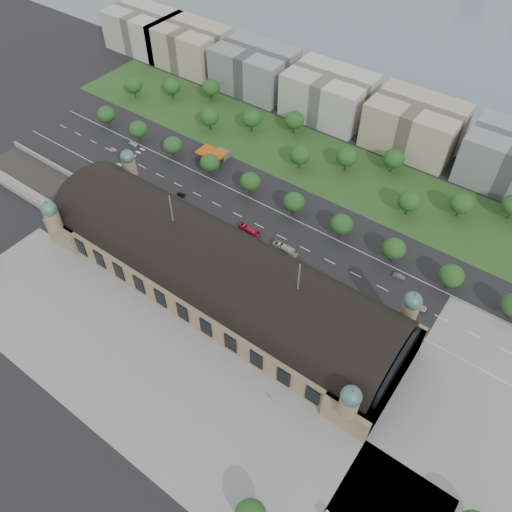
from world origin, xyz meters
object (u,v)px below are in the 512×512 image
Objects in this scene: bus_mid at (277,255)px; parked_car_4 at (189,222)px; petrol_station at (217,154)px; traffic_car_6 at (419,307)px; parked_car_1 at (129,189)px; pedestrian_0 at (269,396)px; traffic_car_1 at (133,144)px; parked_car_5 at (193,224)px; traffic_car_0 at (113,149)px; traffic_car_5 at (399,276)px; traffic_car_2 at (181,194)px; traffic_car_4 at (251,238)px; parked_car_2 at (136,193)px; parked_car_3 at (161,199)px; bus_east at (285,249)px; bus_west at (249,230)px; parked_car_0 at (142,195)px; parked_car_6 at (178,216)px.

parked_car_4 is at bearing 92.08° from bus_mid.
petrol_station is 2.42× the size of traffic_car_6.
pedestrian_0 is (114.17, -47.16, 0.17)m from parked_car_1.
parked_car_5 is (64.90, -27.28, -0.13)m from traffic_car_1.
parked_car_1 is (29.82, -17.92, 0.03)m from traffic_car_0.
traffic_car_2 is at bearing 90.70° from traffic_car_5.
petrol_station is at bearing -123.82° from traffic_car_4.
petrol_station is at bearing 119.42° from traffic_car_0.
parked_car_4 is (-88.77, -25.75, -0.07)m from traffic_car_5.
parked_car_5 is (22.25, -44.28, -2.26)m from petrol_station.
bus_mid is at bearing 84.90° from traffic_car_4.
parked_car_2 reaches higher than parked_car_3.
parked_car_4 reaches higher than traffic_car_0.
traffic_car_5 is 47.16m from bus_east.
bus_east is at bearing -90.08° from traffic_car_6.
bus_west is (-3.21, 2.86, 0.77)m from traffic_car_4.
traffic_car_1 is 107.74m from bus_mid.
petrol_station is at bearing 149.42° from parked_car_3.
traffic_car_4 is at bearing 83.23° from traffic_car_2.
bus_mid is at bearing 58.40° from parked_car_0.
parked_car_4 is at bearing 99.31° from traffic_car_5.
traffic_car_4 is 73.43m from pedestrian_0.
parked_car_3 is (12.08, 4.00, -0.08)m from parked_car_2.
traffic_car_1 is at bearing -137.89° from parked_car_6.
pedestrian_0 is at bearing 18.86° from parked_car_5.
traffic_car_0 is at bearing -128.34° from parked_car_6.
traffic_car_2 is 116.72m from traffic_car_6.
bus_east reaches higher than traffic_car_1.
traffic_car_6 is at bearing 89.85° from traffic_car_0.
traffic_car_5 reaches higher than parked_car_6.
bus_west is (57.95, 11.00, 0.70)m from parked_car_2.
parked_car_1 is (-7.59, -0.96, -0.01)m from parked_car_0.
parked_car_4 is (32.90, 0.00, -0.00)m from parked_car_2.
traffic_car_1 is 1.23× the size of parked_car_3.
parked_car_1 is 82.36m from bus_east.
parked_car_1 is at bearing -111.96° from parked_car_6.
petrol_station is 2.83× the size of traffic_car_1.
bus_mid is at bearing 169.73° from bus_east.
parked_car_1 is 2.95× the size of pedestrian_0.
traffic_car_5 is at bearing 66.27° from parked_car_4.
traffic_car_1 reaches higher than parked_car_4.
parked_car_0 is (37.41, -16.96, 0.04)m from traffic_car_0.
parked_car_5 is at bearing 52.76° from parked_car_0.
traffic_car_5 reaches higher than parked_car_2.
petrol_station is 7.46× the size of pedestrian_0.
parked_car_1 is 37.60m from parked_car_4.
traffic_car_0 is 38.89m from parked_car_2.
parked_car_6 is at bearing 52.28° from parked_car_0.
bus_mid reaches higher than pedestrian_0.
petrol_station is at bearing 175.04° from parked_car_6.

